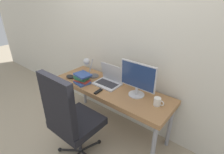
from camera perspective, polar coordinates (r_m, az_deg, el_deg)
name	(u,v)px	position (r m, az deg, el deg)	size (l,w,h in m)	color
ground_plane	(98,138)	(2.62, -4.59, -19.33)	(12.00, 12.00, 0.00)	tan
wall_back	(127,38)	(2.39, 4.93, 12.46)	(8.00, 0.05, 2.60)	beige
desk	(111,91)	(2.38, -0.46, -4.74)	(1.70, 0.57, 0.70)	#996B42
laptop	(108,80)	(2.42, -1.15, -1.04)	(0.36, 0.26, 0.27)	silver
monitor	(138,78)	(2.10, 8.38, -0.38)	(0.47, 0.20, 0.42)	#B7B7BC
desk_lamp	(89,66)	(2.53, -7.52, 3.52)	(0.15, 0.24, 0.33)	#4C4C51
office_chair	(69,117)	(2.01, -13.73, -12.54)	(0.55, 0.57, 1.16)	black
book_stack	(82,78)	(2.47, -9.70, -0.45)	(0.25, 0.23, 0.14)	#334C8C
tv_remote	(98,91)	(2.25, -4.53, -4.71)	(0.05, 0.14, 0.02)	black
mug	(157,102)	(2.04, 14.63, -7.80)	(0.12, 0.08, 0.10)	silver
game_controller	(70,77)	(2.67, -13.47, 0.15)	(0.14, 0.10, 0.04)	black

